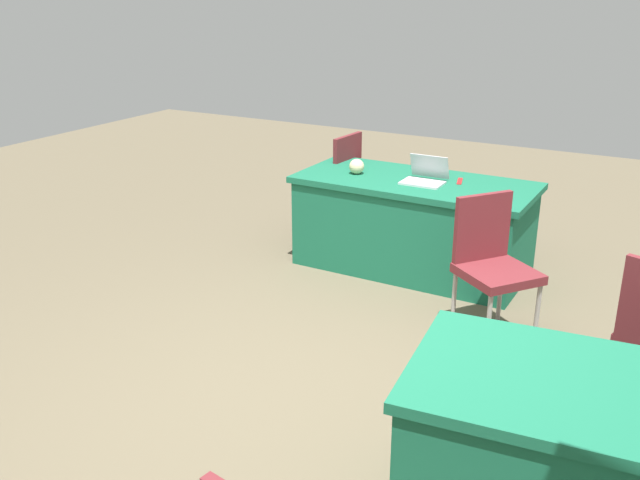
{
  "coord_description": "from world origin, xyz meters",
  "views": [
    {
      "loc": [
        -1.63,
        2.91,
        2.25
      ],
      "look_at": [
        0.13,
        -0.28,
        0.9
      ],
      "focal_mm": 39.27,
      "sensor_mm": 36.0,
      "label": 1
    }
  ],
  "objects_px": {
    "chair_tucked_left": "(492,259)",
    "scissors_red": "(460,181)",
    "table_foreground": "(413,224)",
    "laptop_silver": "(425,178)",
    "chair_aisle": "(335,178)",
    "yarn_ball": "(357,166)",
    "table_mid_left": "(591,468)"
  },
  "relations": [
    {
      "from": "chair_aisle",
      "to": "laptop_silver",
      "type": "bearing_deg",
      "value": -106.89
    },
    {
      "from": "chair_tucked_left",
      "to": "table_mid_left",
      "type": "bearing_deg",
      "value": 66.01
    },
    {
      "from": "chair_tucked_left",
      "to": "scissors_red",
      "type": "xyz_separation_m",
      "value": [
        0.56,
        -1.0,
        0.21
      ]
    },
    {
      "from": "chair_aisle",
      "to": "scissors_red",
      "type": "height_order",
      "value": "chair_aisle"
    },
    {
      "from": "chair_tucked_left",
      "to": "yarn_ball",
      "type": "distance_m",
      "value": 1.63
    },
    {
      "from": "chair_tucked_left",
      "to": "laptop_silver",
      "type": "bearing_deg",
      "value": -98.96
    },
    {
      "from": "chair_tucked_left",
      "to": "yarn_ball",
      "type": "bearing_deg",
      "value": -83.19
    },
    {
      "from": "laptop_silver",
      "to": "table_mid_left",
      "type": "bearing_deg",
      "value": 124.73
    },
    {
      "from": "chair_tucked_left",
      "to": "chair_aisle",
      "type": "distance_m",
      "value": 2.19
    },
    {
      "from": "table_foreground",
      "to": "yarn_ball",
      "type": "distance_m",
      "value": 0.66
    },
    {
      "from": "chair_tucked_left",
      "to": "scissors_red",
      "type": "distance_m",
      "value": 1.16
    },
    {
      "from": "yarn_ball",
      "to": "laptop_silver",
      "type": "bearing_deg",
      "value": -178.17
    },
    {
      "from": "chair_tucked_left",
      "to": "laptop_silver",
      "type": "xyz_separation_m",
      "value": [
        0.8,
        -0.84,
        0.24
      ]
    },
    {
      "from": "table_mid_left",
      "to": "chair_tucked_left",
      "type": "xyz_separation_m",
      "value": [
        0.89,
        -1.63,
        0.17
      ]
    },
    {
      "from": "table_mid_left",
      "to": "chair_aisle",
      "type": "bearing_deg",
      "value": -46.84
    },
    {
      "from": "table_mid_left",
      "to": "scissors_red",
      "type": "distance_m",
      "value": 3.02
    },
    {
      "from": "chair_tucked_left",
      "to": "yarn_ball",
      "type": "height_order",
      "value": "chair_tucked_left"
    },
    {
      "from": "chair_aisle",
      "to": "scissors_red",
      "type": "xyz_separation_m",
      "value": [
        -1.24,
        0.25,
        0.2
      ]
    },
    {
      "from": "table_foreground",
      "to": "yarn_ball",
      "type": "height_order",
      "value": "yarn_ball"
    },
    {
      "from": "chair_tucked_left",
      "to": "scissors_red",
      "type": "relative_size",
      "value": 5.34
    },
    {
      "from": "chair_tucked_left",
      "to": "yarn_ball",
      "type": "xyz_separation_m",
      "value": [
        1.38,
        -0.82,
        0.27
      ]
    },
    {
      "from": "table_mid_left",
      "to": "yarn_ball",
      "type": "bearing_deg",
      "value": -47.1
    },
    {
      "from": "table_foreground",
      "to": "scissors_red",
      "type": "height_order",
      "value": "scissors_red"
    },
    {
      "from": "chair_aisle",
      "to": "laptop_silver",
      "type": "xyz_separation_m",
      "value": [
        -1.01,
        0.41,
        0.23
      ]
    },
    {
      "from": "table_mid_left",
      "to": "yarn_ball",
      "type": "xyz_separation_m",
      "value": [
        2.27,
        -2.45,
        0.44
      ]
    },
    {
      "from": "table_mid_left",
      "to": "yarn_ball",
      "type": "distance_m",
      "value": 3.37
    },
    {
      "from": "chair_tucked_left",
      "to": "laptop_silver",
      "type": "distance_m",
      "value": 1.18
    },
    {
      "from": "chair_aisle",
      "to": "chair_tucked_left",
      "type": "bearing_deg",
      "value": -119.44
    },
    {
      "from": "table_foreground",
      "to": "yarn_ball",
      "type": "relative_size",
      "value": 15.41
    },
    {
      "from": "table_foreground",
      "to": "laptop_silver",
      "type": "relative_size",
      "value": 5.93
    },
    {
      "from": "chair_aisle",
      "to": "yarn_ball",
      "type": "xyz_separation_m",
      "value": [
        -0.42,
        0.43,
        0.26
      ]
    },
    {
      "from": "scissors_red",
      "to": "chair_aisle",
      "type": "bearing_deg",
      "value": -115.5
    }
  ]
}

